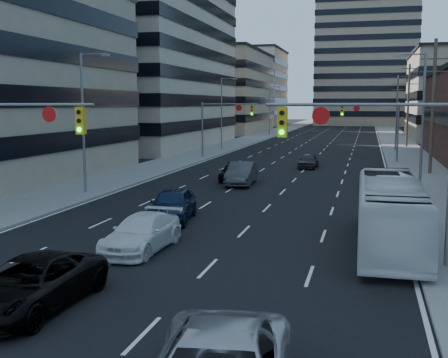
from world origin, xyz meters
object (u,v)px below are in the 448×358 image
black_pickup (31,284)px  white_van (142,233)px  transit_bus (390,213)px  sedan_blue (172,205)px

black_pickup → white_van: black_pickup is taller
black_pickup → transit_bus: (10.13, 9.65, 0.71)m
white_van → sedan_blue: 5.76m
white_van → sedan_blue: bearing=99.9°
sedan_blue → white_van: bearing=-90.7°
transit_bus → sedan_blue: transit_bus is taller
white_van → transit_bus: bearing=19.1°
black_pickup → sedan_blue: 12.52m
black_pickup → transit_bus: size_ratio=0.51×
transit_bus → black_pickup: bearing=-137.1°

